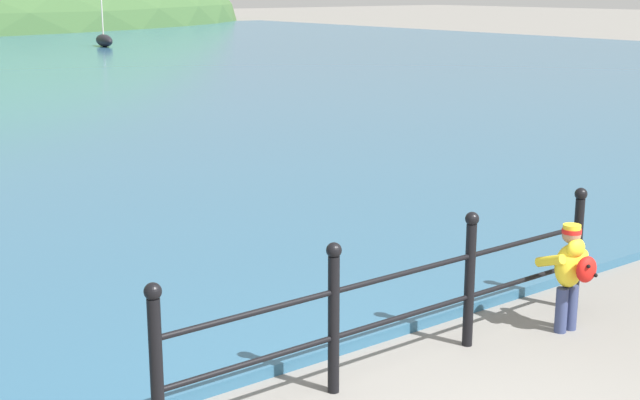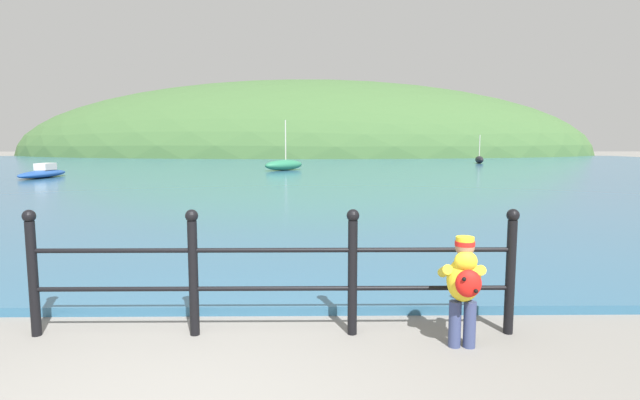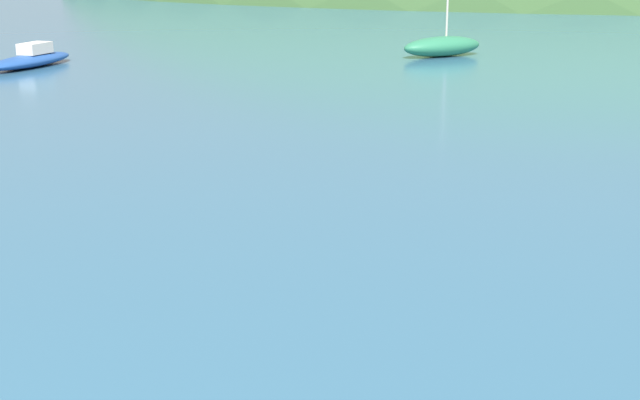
% 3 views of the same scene
% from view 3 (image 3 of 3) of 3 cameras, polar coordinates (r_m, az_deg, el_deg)
% --- Properties ---
extents(water, '(80.00, 60.00, 0.10)m').
position_cam_3_polar(water, '(34.17, 10.41, 9.63)').
color(water, '#2D5B7A').
rests_on(water, ground).
extents(boat_nearest_quay, '(1.15, 3.82, 0.71)m').
position_cam_3_polar(boat_nearest_quay, '(28.79, -18.03, 8.56)').
color(boat_nearest_quay, '#1E4793').
rests_on(boat_nearest_quay, water).
extents(boat_green_fishing, '(2.81, 2.95, 3.11)m').
position_cam_3_polar(boat_green_fishing, '(30.34, 7.83, 9.73)').
color(boat_green_fishing, '#287551').
rests_on(boat_green_fishing, water).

